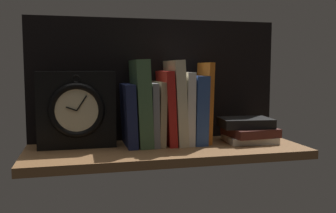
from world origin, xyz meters
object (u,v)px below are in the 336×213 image
Objects in this scene: book_cream_twain at (176,102)px; book_blue_modern at (195,109)px; framed_clock at (77,110)px; book_red_requiem at (166,107)px; book_stack_side at (248,130)px; book_navy_bierce at (129,115)px; book_orange_pandolfini at (205,102)px; book_green_romantic at (141,103)px; book_white_catcher at (185,108)px; book_gray_chess at (152,114)px; book_tan_shortstories at (159,113)px.

book_cream_twain is 1.22× the size of book_blue_modern.
framed_clock is at bearing -179.08° from book_cream_twain.
book_stack_side is at bearing -8.40° from book_red_requiem.
book_navy_bierce is 24.47cm from book_orange_pandolfini.
book_blue_modern is (17.39, 0.00, -2.42)cm from book_green_romantic.
book_blue_modern is 3.67cm from book_orange_pandolfini.
book_green_romantic is 8.09cm from book_red_requiem.
book_gray_chess is at bearing 180.00° from book_white_catcher.
book_green_romantic is 1.37× the size of book_gray_chess.
book_blue_modern is at bearing 0.00° from book_gray_chess.
framed_clock reaches higher than book_tan_shortstories.
book_white_catcher reaches higher than book_gray_chess.
book_green_romantic is 1.00× the size of book_cream_twain.
book_red_requiem is at bearing 171.60° from book_stack_side.
book_cream_twain is 3.53cm from book_white_catcher.
book_green_romantic is 6.40cm from book_tan_shortstories.
book_gray_chess is 0.86× the size of book_white_catcher.
book_white_catcher is (8.44, 0.00, 1.43)cm from book_tan_shortstories.
book_green_romantic is 35.27cm from book_stack_side.
book_cream_twain is at bearing 170.52° from book_stack_side.
book_tan_shortstories is 0.86× the size of framed_clock.
book_tan_shortstories is 0.77× the size of book_orange_pandolfini.
book_blue_modern is at bearing 0.00° from book_navy_bierce.
book_navy_bierce is at bearing 180.00° from book_gray_chess.
book_green_romantic is 14.05cm from book_white_catcher.
book_cream_twain is at bearing 0.00° from book_red_requiem.
book_stack_side is (28.35, -3.83, -5.89)cm from book_tan_shortstories.
book_navy_bierce is 0.97× the size of book_tan_shortstories.
book_red_requiem is 1.27× the size of book_stack_side.
book_tan_shortstories is at bearing 172.31° from book_stack_side.
book_red_requiem is (4.63, 0.00, 1.78)cm from book_gray_chess.
book_blue_modern reaches higher than book_tan_shortstories.
book_green_romantic is at bearing 0.00° from book_navy_bierce.
book_white_catcher is 1.25× the size of book_stack_side.
book_gray_chess is at bearing 180.00° from book_cream_twain.
book_blue_modern is (9.47, 0.00, -0.74)cm from book_red_requiem.
book_red_requiem is 0.87× the size of book_cream_twain.
book_gray_chess is (3.28, 0.00, -3.46)cm from book_green_romantic.
book_white_catcher reaches higher than book_blue_modern.
book_navy_bierce is at bearing 1.82° from framed_clock.
book_navy_bierce is at bearing 180.00° from book_white_catcher.
book_cream_twain is at bearing 0.00° from book_gray_chess.
book_navy_bierce is 0.72× the size of book_green_romantic.
book_white_catcher is at bearing 180.00° from book_blue_modern.
book_stack_side is at bearing -10.89° from book_white_catcher.
book_gray_chess is at bearing 172.86° from book_stack_side.
book_cream_twain reaches higher than book_blue_modern.
framed_clock is at bearing -179.16° from book_white_catcher.
book_red_requiem is 1.02× the size of book_white_catcher.
book_cream_twain is at bearing 180.00° from book_blue_modern.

